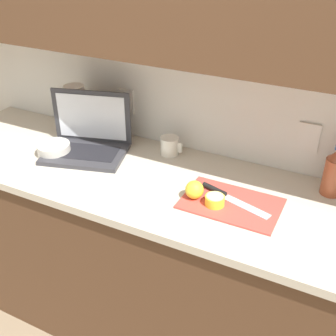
{
  "coord_description": "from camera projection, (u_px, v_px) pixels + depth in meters",
  "views": [
    {
      "loc": [
        0.8,
        -1.33,
        1.89
      ],
      "look_at": [
        0.14,
        -0.01,
        1.02
      ],
      "focal_mm": 45.0,
      "sensor_mm": 36.0,
      "label": 1
    }
  ],
  "objects": [
    {
      "name": "lemon_half_cut",
      "position": [
        215.0,
        200.0,
        1.6
      ],
      "size": [
        0.08,
        0.08,
        0.04
      ],
      "color": "yellow",
      "rests_on": "cutting_board"
    },
    {
      "name": "bowl_white",
      "position": [
        54.0,
        149.0,
        1.96
      ],
      "size": [
        0.15,
        0.15,
        0.06
      ],
      "color": "beige",
      "rests_on": "counter_unit"
    },
    {
      "name": "laptop",
      "position": [
        88.0,
        139.0,
        1.97
      ],
      "size": [
        0.43,
        0.35,
        0.27
      ],
      "rotation": [
        0.0,
        0.0,
        0.28
      ],
      "color": "#333338",
      "rests_on": "counter_unit"
    },
    {
      "name": "cutting_board",
      "position": [
        231.0,
        204.0,
        1.63
      ],
      "size": [
        0.38,
        0.25,
        0.01
      ],
      "primitive_type": "cube",
      "color": "#D1473D",
      "rests_on": "counter_unit"
    },
    {
      "name": "bottle_green_soda",
      "position": [
        335.0,
        172.0,
        1.65
      ],
      "size": [
        0.08,
        0.08,
        0.22
      ],
      "color": "#A34C2D",
      "rests_on": "counter_unit"
    },
    {
      "name": "paper_towel_roll",
      "position": [
        76.0,
        110.0,
        2.1
      ],
      "size": [
        0.1,
        0.1,
        0.26
      ],
      "color": "white",
      "rests_on": "counter_unit"
    },
    {
      "name": "counter_unit",
      "position": [
        140.0,
        253.0,
        2.06
      ],
      "size": [
        2.14,
        0.64,
        0.94
      ],
      "color": "brown",
      "rests_on": "ground_plane"
    },
    {
      "name": "knife",
      "position": [
        223.0,
        194.0,
        1.66
      ],
      "size": [
        0.3,
        0.12,
        0.02
      ],
      "rotation": [
        0.0,
        0.0,
        -0.29
      ],
      "color": "silver",
      "rests_on": "cutting_board"
    },
    {
      "name": "lemon_whole_beside",
      "position": [
        194.0,
        190.0,
        1.64
      ],
      "size": [
        0.07,
        0.07,
        0.07
      ],
      "color": "yellow",
      "rests_on": "cutting_board"
    },
    {
      "name": "wall_back",
      "position": [
        166.0,
        14.0,
        1.69
      ],
      "size": [
        5.2,
        0.38,
        2.6
      ],
      "color": "white",
      "rests_on": "ground_plane"
    },
    {
      "name": "measuring_cup",
      "position": [
        170.0,
        146.0,
        1.95
      ],
      "size": [
        0.11,
        0.09,
        0.09
      ],
      "color": "silver",
      "rests_on": "counter_unit"
    },
    {
      "name": "ground_plane",
      "position": [
        146.0,
        321.0,
        2.29
      ],
      "size": [
        12.0,
        12.0,
        0.0
      ],
      "primitive_type": "plane",
      "color": "#847056",
      "rests_on": "ground"
    }
  ]
}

